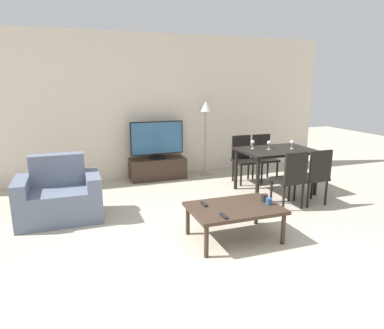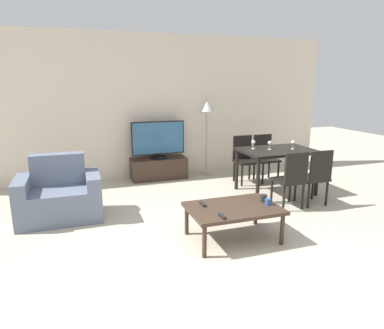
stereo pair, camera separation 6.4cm
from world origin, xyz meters
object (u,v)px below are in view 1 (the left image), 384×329
at_px(wine_glass_left, 253,143).
at_px(floor_lamp, 205,111).
at_px(dining_table, 276,155).
at_px(tv, 157,140).
at_px(remote_primary, 204,204).
at_px(wine_glass_right, 269,143).
at_px(tv_stand, 158,168).
at_px(armchair, 59,197).
at_px(wine_glass_center, 292,143).
at_px(dining_chair_far, 263,155).
at_px(dining_chair_near_right, 315,174).
at_px(dining_chair_near, 291,177).
at_px(cup_colored_far, 269,201).
at_px(dining_chair_far_left, 243,157).
at_px(coffee_table, 234,210).
at_px(cup_white_near, 264,198).
at_px(remote_secondary, 224,216).

bearing_deg(wine_glass_left, floor_lamp, 104.44).
bearing_deg(dining_table, tv, 138.62).
relative_size(remote_primary, wine_glass_right, 1.03).
distance_m(tv_stand, floor_lamp, 1.45).
height_order(armchair, wine_glass_center, wine_glass_center).
height_order(dining_chair_far, dining_chair_near_right, same).
bearing_deg(armchair, tv, 40.96).
distance_m(floor_lamp, wine_glass_center, 1.84).
xyz_separation_m(tv_stand, dining_chair_near, (1.45, -2.20, 0.27)).
relative_size(tv, cup_colored_far, 13.27).
relative_size(tv, dining_chair_far_left, 1.17).
xyz_separation_m(armchair, coffee_table, (1.94, -1.35, 0.06)).
distance_m(coffee_table, cup_white_near, 0.44).
height_order(dining_table, floor_lamp, floor_lamp).
bearing_deg(dining_chair_near, wine_glass_right, 83.60).
bearing_deg(wine_glass_right, tv, 136.90).
relative_size(dining_table, cup_white_near, 14.06).
relative_size(remote_secondary, wine_glass_center, 1.03).
distance_m(dining_chair_far, dining_chair_far_left, 0.42).
bearing_deg(cup_colored_far, armchair, 148.90).
bearing_deg(remote_primary, dining_chair_near, 17.54).
bearing_deg(tv_stand, dining_chair_near_right, -49.59).
bearing_deg(armchair, tv_stand, 41.00).
bearing_deg(coffee_table, remote_secondary, -135.59).
bearing_deg(dining_chair_far, dining_chair_far_left, 180.00).
bearing_deg(dining_chair_far, cup_colored_far, -119.57).
height_order(tv_stand, cup_colored_far, cup_colored_far).
relative_size(armchair, wine_glass_right, 7.34).
height_order(floor_lamp, wine_glass_right, floor_lamp).
xyz_separation_m(dining_chair_near, wine_glass_left, (-0.14, 0.90, 0.37)).
bearing_deg(cup_white_near, dining_chair_far, 59.29).
bearing_deg(dining_chair_near, tv, 123.42).
xyz_separation_m(dining_chair_far, cup_colored_far, (-1.25, -2.19, -0.03)).
bearing_deg(remote_primary, cup_colored_far, -18.17).
distance_m(dining_chair_near_right, dining_chair_far_left, 1.53).
bearing_deg(floor_lamp, dining_chair_far, -39.02).
bearing_deg(dining_chair_near, cup_white_near, -143.07).
relative_size(dining_chair_near, cup_white_near, 9.99).
xyz_separation_m(floor_lamp, wine_glass_left, (0.33, -1.29, -0.43)).
xyz_separation_m(armchair, tv_stand, (1.73, 1.51, -0.11)).
bearing_deg(remote_secondary, floor_lamp, 71.89).
relative_size(tv_stand, remote_secondary, 7.05).
bearing_deg(dining_chair_far_left, tv_stand, 153.19).
height_order(cup_white_near, cup_colored_far, cup_white_near).
distance_m(dining_chair_near, floor_lamp, 2.38).
xyz_separation_m(dining_chair_near, dining_chair_far, (0.42, 1.47, 0.00)).
distance_m(dining_chair_far, remote_primary, 2.78).
distance_m(cup_colored_far, wine_glass_center, 1.94).
height_order(tv_stand, dining_chair_far_left, dining_chair_far_left).
bearing_deg(dining_chair_far_left, dining_chair_near_right, -73.92).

